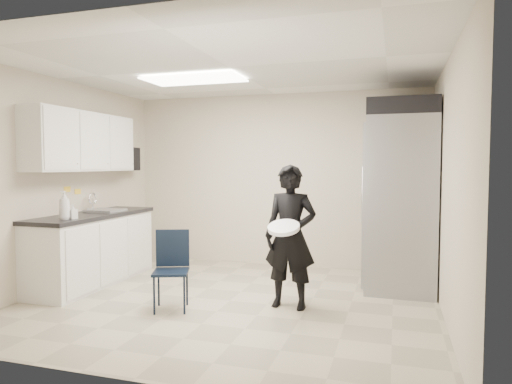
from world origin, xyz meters
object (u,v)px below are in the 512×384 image
(folding_chair, at_px, (171,272))
(lower_counter, at_px, (93,250))
(man_tuxedo, at_px, (290,236))
(commercial_fridge, at_px, (401,203))

(folding_chair, bearing_deg, lower_counter, 134.69)
(folding_chair, bearing_deg, man_tuxedo, 0.69)
(man_tuxedo, bearing_deg, lower_counter, 178.21)
(lower_counter, distance_m, folding_chair, 1.62)
(lower_counter, xyz_separation_m, man_tuxedo, (2.65, -0.22, 0.34))
(commercial_fridge, bearing_deg, man_tuxedo, -131.06)
(lower_counter, distance_m, commercial_fridge, 3.98)
(lower_counter, xyz_separation_m, commercial_fridge, (3.78, 1.07, 0.62))
(lower_counter, xyz_separation_m, folding_chair, (1.47, -0.68, -0.03))
(folding_chair, height_order, man_tuxedo, man_tuxedo)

